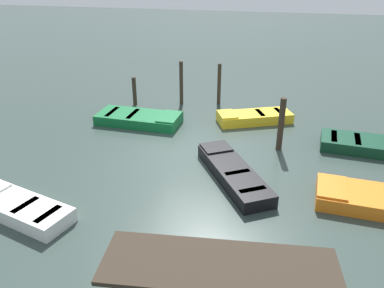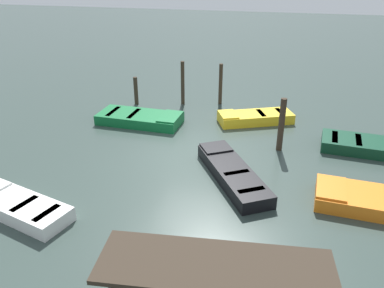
{
  "view_description": "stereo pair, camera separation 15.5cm",
  "coord_description": "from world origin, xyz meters",
  "px_view_note": "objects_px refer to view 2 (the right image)",
  "views": [
    {
      "loc": [
        -2.65,
        11.9,
        6.22
      ],
      "look_at": [
        0.0,
        0.0,
        0.35
      ],
      "focal_mm": 36.46,
      "sensor_mm": 36.0,
      "label": 1
    },
    {
      "loc": [
        -2.8,
        11.86,
        6.22
      ],
      "look_at": [
        0.0,
        0.0,
        0.35
      ],
      "focal_mm": 36.46,
      "sensor_mm": 36.0,
      "label": 2
    }
  ],
  "objects_px": {
    "rowboat_black": "(232,173)",
    "rowboat_orange": "(383,203)",
    "rowboat_green": "(140,118)",
    "mooring_piling_far_right": "(281,125)",
    "mooring_piling_near_left": "(136,91)",
    "mooring_piling_mid_right": "(221,84)",
    "rowboat_dark_green": "(365,145)",
    "rowboat_white": "(19,206)",
    "rowboat_yellow": "(255,117)",
    "dock_segment": "(215,270)",
    "mooring_piling_center": "(183,83)"
  },
  "relations": [
    {
      "from": "rowboat_yellow",
      "to": "mooring_piling_far_right",
      "type": "distance_m",
      "value": 2.72
    },
    {
      "from": "rowboat_yellow",
      "to": "mooring_piling_far_right",
      "type": "height_order",
      "value": "mooring_piling_far_right"
    },
    {
      "from": "dock_segment",
      "to": "rowboat_orange",
      "type": "distance_m",
      "value": 5.72
    },
    {
      "from": "mooring_piling_near_left",
      "to": "mooring_piling_mid_right",
      "type": "distance_m",
      "value": 3.91
    },
    {
      "from": "dock_segment",
      "to": "rowboat_green",
      "type": "height_order",
      "value": "dock_segment"
    },
    {
      "from": "dock_segment",
      "to": "rowboat_dark_green",
      "type": "xyz_separation_m",
      "value": [
        -3.98,
        -7.83,
        -0.6
      ]
    },
    {
      "from": "dock_segment",
      "to": "mooring_piling_center",
      "type": "distance_m",
      "value": 11.63
    },
    {
      "from": "rowboat_black",
      "to": "mooring_piling_center",
      "type": "distance_m",
      "value": 7.08
    },
    {
      "from": "rowboat_white",
      "to": "rowboat_dark_green",
      "type": "height_order",
      "value": "same"
    },
    {
      "from": "rowboat_black",
      "to": "dock_segment",
      "type": "bearing_deg",
      "value": 152.78
    },
    {
      "from": "mooring_piling_center",
      "to": "mooring_piling_mid_right",
      "type": "xyz_separation_m",
      "value": [
        -1.68,
        -0.44,
        -0.06
      ]
    },
    {
      "from": "rowboat_white",
      "to": "mooring_piling_far_right",
      "type": "xyz_separation_m",
      "value": [
        -6.64,
        -5.5,
        0.74
      ]
    },
    {
      "from": "rowboat_black",
      "to": "rowboat_orange",
      "type": "height_order",
      "value": "same"
    },
    {
      "from": "rowboat_yellow",
      "to": "rowboat_dark_green",
      "type": "height_order",
      "value": "same"
    },
    {
      "from": "mooring_piling_center",
      "to": "mooring_piling_mid_right",
      "type": "height_order",
      "value": "mooring_piling_center"
    },
    {
      "from": "rowboat_white",
      "to": "mooring_piling_far_right",
      "type": "distance_m",
      "value": 8.65
    },
    {
      "from": "rowboat_white",
      "to": "mooring_piling_center",
      "type": "xyz_separation_m",
      "value": [
        -2.1,
        -9.37,
        0.79
      ]
    },
    {
      "from": "mooring_piling_near_left",
      "to": "rowboat_white",
      "type": "bearing_deg",
      "value": 90.03
    },
    {
      "from": "rowboat_black",
      "to": "mooring_piling_near_left",
      "type": "relative_size",
      "value": 2.86
    },
    {
      "from": "rowboat_white",
      "to": "rowboat_orange",
      "type": "relative_size",
      "value": 0.86
    },
    {
      "from": "rowboat_orange",
      "to": "mooring_piling_far_right",
      "type": "xyz_separation_m",
      "value": [
        2.86,
        -3.07,
        0.74
      ]
    },
    {
      "from": "dock_segment",
      "to": "mooring_piling_near_left",
      "type": "distance_m",
      "value": 11.97
    },
    {
      "from": "rowboat_white",
      "to": "rowboat_orange",
      "type": "distance_m",
      "value": 9.8
    },
    {
      "from": "dock_segment",
      "to": "mooring_piling_far_right",
      "type": "height_order",
      "value": "mooring_piling_far_right"
    },
    {
      "from": "rowboat_green",
      "to": "mooring_piling_center",
      "type": "relative_size",
      "value": 1.72
    },
    {
      "from": "mooring_piling_mid_right",
      "to": "rowboat_dark_green",
      "type": "bearing_deg",
      "value": 147.51
    },
    {
      "from": "mooring_piling_near_left",
      "to": "mooring_piling_center",
      "type": "bearing_deg",
      "value": -166.24
    },
    {
      "from": "rowboat_orange",
      "to": "mooring_piling_center",
      "type": "bearing_deg",
      "value": -38.46
    },
    {
      "from": "mooring_piling_near_left",
      "to": "rowboat_black",
      "type": "bearing_deg",
      "value": 132.64
    },
    {
      "from": "rowboat_dark_green",
      "to": "mooring_piling_far_right",
      "type": "bearing_deg",
      "value": -163.02
    },
    {
      "from": "rowboat_black",
      "to": "mooring_piling_mid_right",
      "type": "xyz_separation_m",
      "value": [
        1.51,
        -6.71,
        0.73
      ]
    },
    {
      "from": "rowboat_dark_green",
      "to": "mooring_piling_far_right",
      "type": "xyz_separation_m",
      "value": [
        2.95,
        0.61,
        0.74
      ]
    },
    {
      "from": "rowboat_green",
      "to": "rowboat_dark_green",
      "type": "relative_size",
      "value": 1.15
    },
    {
      "from": "rowboat_green",
      "to": "mooring_piling_mid_right",
      "type": "relative_size",
      "value": 1.84
    },
    {
      "from": "rowboat_orange",
      "to": "rowboat_dark_green",
      "type": "bearing_deg",
      "value": -86.69
    },
    {
      "from": "rowboat_dark_green",
      "to": "mooring_piling_mid_right",
      "type": "distance_m",
      "value": 6.92
    },
    {
      "from": "rowboat_black",
      "to": "mooring_piling_far_right",
      "type": "distance_m",
      "value": 2.85
    },
    {
      "from": "mooring_piling_center",
      "to": "mooring_piling_far_right",
      "type": "xyz_separation_m",
      "value": [
        -4.54,
        3.87,
        -0.05
      ]
    },
    {
      "from": "rowboat_yellow",
      "to": "mooring_piling_far_right",
      "type": "bearing_deg",
      "value": 90.64
    },
    {
      "from": "rowboat_white",
      "to": "mooring_piling_mid_right",
      "type": "distance_m",
      "value": 10.53
    },
    {
      "from": "rowboat_yellow",
      "to": "mooring_piling_near_left",
      "type": "height_order",
      "value": "mooring_piling_near_left"
    },
    {
      "from": "dock_segment",
      "to": "mooring_piling_mid_right",
      "type": "xyz_separation_m",
      "value": [
        1.82,
        -11.52,
        0.12
      ]
    },
    {
      "from": "rowboat_green",
      "to": "mooring_piling_near_left",
      "type": "xyz_separation_m",
      "value": [
        0.98,
        -2.15,
        0.43
      ]
    },
    {
      "from": "rowboat_orange",
      "to": "rowboat_green",
      "type": "bearing_deg",
      "value": -21.97
    },
    {
      "from": "rowboat_orange",
      "to": "mooring_piling_mid_right",
      "type": "xyz_separation_m",
      "value": [
        5.72,
        -7.38,
        0.73
      ]
    },
    {
      "from": "dock_segment",
      "to": "rowboat_orange",
      "type": "relative_size",
      "value": 1.26
    },
    {
      "from": "mooring_piling_near_left",
      "to": "mooring_piling_far_right",
      "type": "bearing_deg",
      "value": 153.22
    },
    {
      "from": "dock_segment",
      "to": "rowboat_black",
      "type": "height_order",
      "value": "dock_segment"
    },
    {
      "from": "rowboat_black",
      "to": "mooring_piling_center",
      "type": "bearing_deg",
      "value": -3.93
    },
    {
      "from": "rowboat_white",
      "to": "rowboat_yellow",
      "type": "relative_size",
      "value": 0.99
    }
  ]
}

